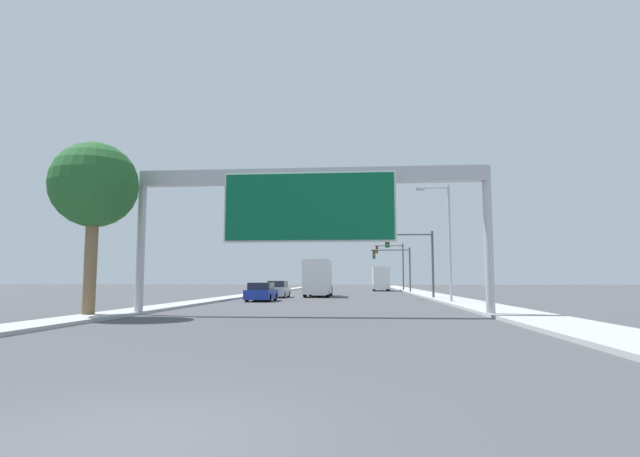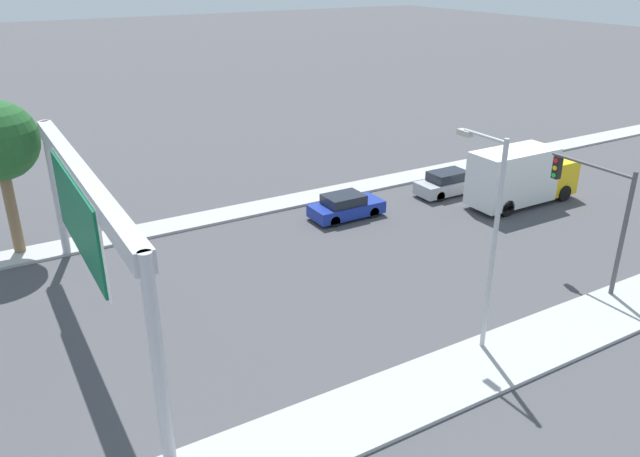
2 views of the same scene
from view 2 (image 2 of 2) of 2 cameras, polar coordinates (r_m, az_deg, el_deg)
The scene contains 7 objects.
median_strip_left at distance 57.12m, azimuth 23.93°, elevation 7.51°, with size 2.00×120.00×0.15m.
sign_gantry at distance 24.48m, azimuth -20.97°, elevation 2.08°, with size 16.80×0.73×6.90m.
car_far_center at distance 40.45m, azimuth 11.72°, elevation 4.08°, with size 1.72×4.56×1.53m.
car_mid_left at distance 35.95m, azimuth 2.37°, elevation 2.02°, with size 1.88×4.28×1.42m.
truck_box_primary at distance 39.48m, azimuth 17.85°, elevation 4.55°, with size 2.40×7.35×3.50m.
traffic_light_near_intersection at distance 29.86m, azimuth 24.13°, elevation 2.05°, with size 4.26×0.32×5.81m.
street_lamp_right at distance 23.07m, azimuth 15.25°, elevation -0.09°, with size 2.38×0.28×8.29m.
Camera 2 is at (22.82, 14.58, 13.75)m, focal length 35.00 mm.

